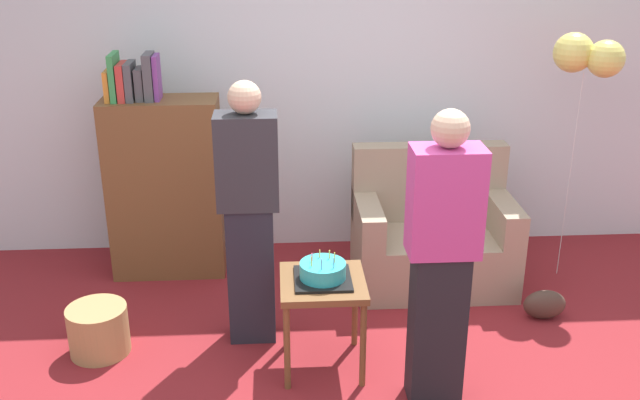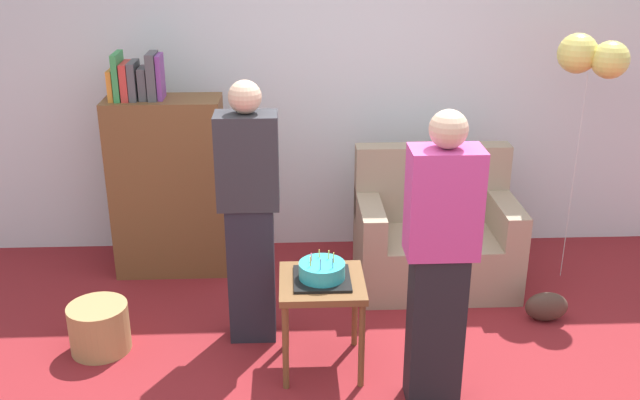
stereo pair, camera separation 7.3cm
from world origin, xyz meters
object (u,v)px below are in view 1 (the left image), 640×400
(person_blowing_candles, at_px, (249,214))
(handbag, at_px, (544,304))
(wicker_basket, at_px, (98,330))
(side_table, at_px, (323,293))
(person_holding_cake, at_px, (441,261))
(birthday_cake, at_px, (323,272))
(couch, at_px, (432,237))
(balloon_bunch, at_px, (588,55))
(bookshelf, at_px, (164,183))

(person_blowing_candles, height_order, handbag, person_blowing_candles)
(wicker_basket, bearing_deg, side_table, -9.59)
(person_blowing_candles, distance_m, person_holding_cake, 1.21)
(birthday_cake, distance_m, wicker_basket, 1.44)
(couch, relative_size, balloon_bunch, 0.63)
(couch, bearing_deg, person_blowing_candles, -151.82)
(handbag, height_order, balloon_bunch, balloon_bunch)
(bookshelf, height_order, handbag, bookshelf)
(side_table, bearing_deg, birthday_cake, -66.56)
(couch, height_order, wicker_basket, couch)
(bookshelf, bearing_deg, wicker_basket, -105.07)
(person_holding_cake, relative_size, wicker_basket, 4.53)
(handbag, bearing_deg, wicker_basket, -175.62)
(wicker_basket, relative_size, balloon_bunch, 0.21)
(side_table, bearing_deg, wicker_basket, 170.41)
(side_table, relative_size, balloon_bunch, 0.32)
(bookshelf, relative_size, birthday_cake, 5.05)
(side_table, xyz_separation_m, balloon_bunch, (1.83, 1.07, 1.13))
(birthday_cake, xyz_separation_m, balloon_bunch, (1.83, 1.07, 0.99))
(side_table, height_order, balloon_bunch, balloon_bunch)
(birthday_cake, bearing_deg, balloon_bunch, 30.46)
(person_blowing_candles, xyz_separation_m, balloon_bunch, (2.24, 0.73, 0.78))
(couch, relative_size, wicker_basket, 3.06)
(person_blowing_candles, bearing_deg, wicker_basket, 172.89)
(handbag, bearing_deg, side_table, -163.42)
(bookshelf, xyz_separation_m, balloon_bunch, (2.88, -0.23, 0.92))
(birthday_cake, height_order, person_blowing_candles, person_blowing_candles)
(side_table, xyz_separation_m, wicker_basket, (-1.34, 0.23, -0.33))
(person_holding_cake, distance_m, handbag, 1.40)
(couch, xyz_separation_m, side_table, (-0.85, -1.02, 0.14))
(side_table, xyz_separation_m, person_holding_cake, (0.58, -0.34, 0.35))
(wicker_basket, xyz_separation_m, balloon_bunch, (3.17, 0.85, 1.46))
(couch, xyz_separation_m, balloon_bunch, (0.98, 0.05, 1.27))
(person_blowing_candles, height_order, balloon_bunch, balloon_bunch)
(balloon_bunch, bearing_deg, side_table, -149.54)
(birthday_cake, bearing_deg, side_table, 113.44)
(person_holding_cake, distance_m, wicker_basket, 2.12)
(balloon_bunch, bearing_deg, person_holding_cake, -131.34)
(birthday_cake, height_order, balloon_bunch, balloon_bunch)
(person_blowing_candles, distance_m, wicker_basket, 1.16)
(bookshelf, bearing_deg, handbag, -18.70)
(couch, height_order, person_holding_cake, person_holding_cake)
(couch, height_order, side_table, couch)
(person_blowing_candles, height_order, wicker_basket, person_blowing_candles)
(side_table, height_order, handbag, side_table)
(side_table, distance_m, person_blowing_candles, 0.65)
(birthday_cake, bearing_deg, wicker_basket, 170.41)
(couch, xyz_separation_m, person_blowing_candles, (-1.26, -0.68, 0.49))
(side_table, relative_size, handbag, 2.02)
(bookshelf, height_order, wicker_basket, bookshelf)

